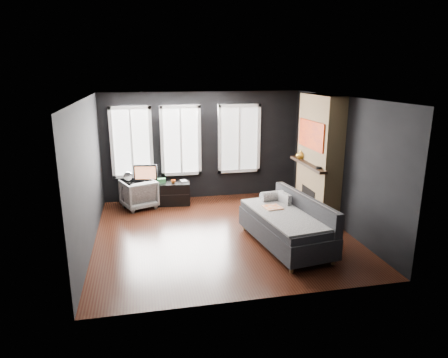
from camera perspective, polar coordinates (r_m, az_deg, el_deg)
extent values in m
plane|color=black|center=(8.19, -0.26, -7.69)|extent=(5.00, 5.00, 0.00)
plane|color=white|center=(7.56, -0.28, 11.53)|extent=(5.00, 5.00, 0.00)
cube|color=black|center=(10.17, -3.09, 4.77)|extent=(5.00, 0.02, 2.70)
cube|color=black|center=(7.68, -18.87, 0.56)|extent=(0.02, 5.00, 2.70)
cube|color=black|center=(8.60, 16.28, 2.27)|extent=(0.02, 5.00, 2.70)
cube|color=gray|center=(7.99, 8.63, -3.28)|extent=(0.16, 0.38, 0.37)
imported|color=white|center=(9.75, -12.09, -1.88)|extent=(0.94, 0.91, 0.76)
imported|color=#CB5B19|center=(9.76, -7.27, -0.28)|extent=(0.13, 0.11, 0.11)
imported|color=#B6AE8D|center=(9.89, -6.23, 0.26)|extent=(0.15, 0.05, 0.21)
cube|color=#2E743E|center=(9.83, -8.96, -0.24)|extent=(0.21, 0.15, 0.11)
imported|color=yellow|center=(9.35, 10.85, 3.47)|extent=(0.21, 0.22, 0.20)
cylinder|color=black|center=(8.47, 13.38, 1.58)|extent=(0.16, 0.16, 0.04)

